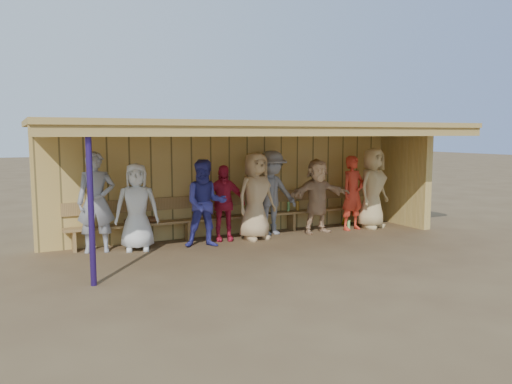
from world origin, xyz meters
The scene contains 13 objects.
ground centered at (0.00, 0.00, 0.00)m, with size 90.00×90.00×0.00m, color brown.
player_a centered at (-3.19, 0.81, 0.97)m, with size 0.71×0.47×1.95m, color gray.
player_b centered at (-2.46, 0.63, 0.86)m, with size 0.84×0.55×1.72m, color silver.
player_c centered at (-1.16, 0.30, 0.88)m, with size 0.86×0.67×1.77m, color #38389B.
player_d centered at (-0.61, 0.71, 0.81)m, with size 0.95×0.39×1.62m, color red.
player_e centered at (0.62, 0.81, 0.95)m, with size 1.23×0.70×1.90m, color gray.
player_f centered at (1.66, 0.53, 0.85)m, with size 1.59×0.50×1.71m, color tan.
player_g centered at (2.62, 0.46, 0.88)m, with size 0.64×0.42×1.76m, color red.
player_h centered at (3.19, 0.44, 0.97)m, with size 0.95×0.62×1.94m, color tan.
player_extra centered at (0.07, 0.50, 0.94)m, with size 0.92×0.60×1.88m, color tan.
dugout_structure centered at (0.39, 0.69, 1.69)m, with size 8.80×3.20×2.50m.
bench centered at (0.00, 1.12, 0.53)m, with size 7.60×0.34×0.93m.
dugout_equipment centered at (-0.89, 0.99, 0.49)m, with size 6.33×0.62×0.80m.
Camera 1 is at (-4.66, -9.03, 2.27)m, focal length 35.00 mm.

